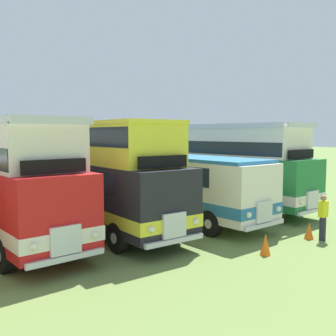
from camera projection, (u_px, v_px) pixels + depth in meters
ground_plane at (97, 226)px, 16.89m from camera, size 200.00×200.00×0.00m
bus_second_in_row at (3, 178)px, 14.55m from camera, size 2.96×10.51×4.52m
bus_third_in_row at (97, 170)px, 16.54m from camera, size 2.76×10.66×4.49m
bus_fourth_in_row at (166, 180)px, 18.93m from camera, size 2.85×11.67×2.99m
bus_fifth_in_row at (218, 164)px, 21.30m from camera, size 2.98×11.16×4.52m
cone_near_end at (265, 244)px, 12.81m from camera, size 0.36×0.36×0.72m
cone_mid_row at (309, 231)px, 14.77m from camera, size 0.36×0.36×0.64m
marshal_person at (323, 217)px, 14.53m from camera, size 0.36×0.24×1.73m
rope_fence_line at (22, 186)px, 24.80m from camera, size 21.10×0.08×1.05m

